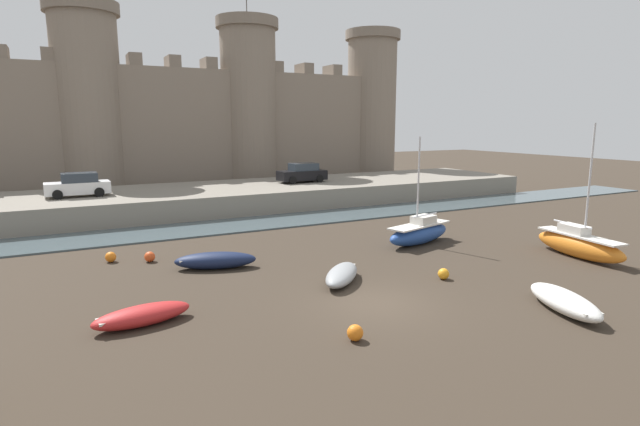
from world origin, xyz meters
The scene contains 16 objects.
ground_plane centered at (0.00, 0.00, 0.00)m, with size 160.00×160.00×0.00m, color #382D23.
water_channel centered at (0.00, 16.08, 0.05)m, with size 80.00×4.50×0.10m, color #47565B.
quay_road centered at (0.00, 23.33, 0.82)m, with size 56.37×10.00×1.64m, color gray.
castle centered at (0.00, 34.36, 7.43)m, with size 50.53×6.15×19.76m.
rowboat_midflat_right centered at (-4.08, 7.22, 0.40)m, with size 3.89×2.30×0.77m.
sailboat_foreground_centre centered at (7.33, 6.70, 0.64)m, with size 5.04×2.60×5.92m.
rowboat_midflat_centre centered at (5.47, -3.75, 0.39)m, with size 2.28×3.83×0.75m.
rowboat_near_channel_left centered at (-8.07, 1.94, 0.34)m, with size 3.37×1.59×0.66m.
rowboat_foreground_left centered at (0.06, 2.74, 0.36)m, with size 3.00×3.10×0.69m.
sailboat_near_channel_right centered at (12.56, 0.75, 0.68)m, with size 1.71×5.20×6.64m.
mooring_buoy_off_centre centered at (-2.42, -2.38, 0.26)m, with size 0.51×0.51×0.51m, color orange.
mooring_buoy_near_channel centered at (-6.60, 9.79, 0.25)m, with size 0.51×0.51×0.51m, color #E04C1E.
mooring_buoy_mid_mud centered at (4.17, 1.10, 0.24)m, with size 0.48×0.48×0.48m, color orange.
mooring_buoy_near_shore centered at (-8.28, 10.61, 0.25)m, with size 0.51×0.51×0.51m, color orange.
car_quay_west centered at (8.13, 23.45, 2.42)m, with size 4.14×1.95×1.62m.
car_quay_east centered at (-9.11, 23.04, 2.42)m, with size 4.14×1.95×1.62m.
Camera 1 is at (-10.07, -14.73, 6.65)m, focal length 28.00 mm.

